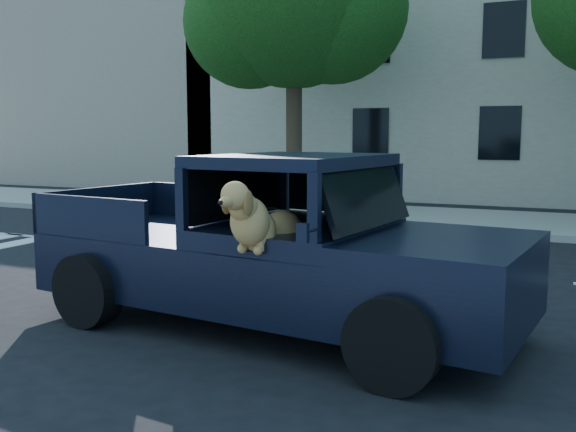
# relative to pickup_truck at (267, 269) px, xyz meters

# --- Properties ---
(ground) EXTENTS (120.00, 120.00, 0.00)m
(ground) POSITION_rel_pickup_truck_xyz_m (-0.02, 0.30, -0.66)
(ground) COLOR black
(ground) RESTS_ON ground
(far_sidewalk) EXTENTS (60.00, 4.00, 0.15)m
(far_sidewalk) POSITION_rel_pickup_truck_xyz_m (-0.02, 9.50, -0.59)
(far_sidewalk) COLOR gray
(far_sidewalk) RESTS_ON ground
(lane_stripes) EXTENTS (21.60, 0.14, 0.01)m
(lane_stripes) POSITION_rel_pickup_truck_xyz_m (1.98, 3.70, -0.66)
(lane_stripes) COLOR silver
(lane_stripes) RESTS_ON ground
(street_tree_left) EXTENTS (6.00, 5.20, 8.60)m
(street_tree_left) POSITION_rel_pickup_truck_xyz_m (-3.99, 9.93, 5.05)
(street_tree_left) COLOR #332619
(street_tree_left) RESTS_ON ground
(building_left) EXTENTS (12.00, 6.00, 8.00)m
(building_left) POSITION_rel_pickup_truck_xyz_m (-15.02, 16.80, 3.34)
(building_left) COLOR tan
(building_left) RESTS_ON ground
(pickup_truck) EXTENTS (5.67, 3.09, 1.96)m
(pickup_truck) POSITION_rel_pickup_truck_xyz_m (0.00, 0.00, 0.00)
(pickup_truck) COLOR black
(pickup_truck) RESTS_ON ground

